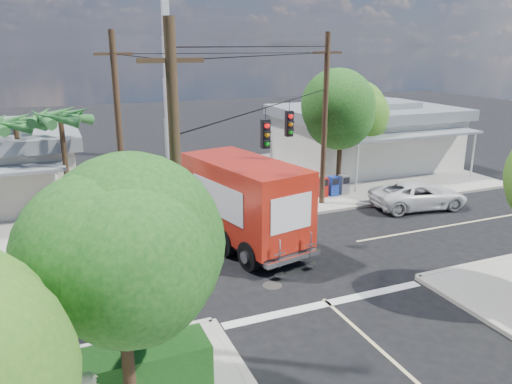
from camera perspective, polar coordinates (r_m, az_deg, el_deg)
ground at (r=20.77m, az=2.15°, el=-7.28°), size 120.00×120.00×0.00m
sidewalk_ne at (r=34.89m, az=10.94°, el=2.39°), size 14.12×14.12×0.14m
sidewalk_nw at (r=29.45m, az=-27.22°, el=-1.78°), size 14.12×14.12×0.14m
road_markings at (r=19.56m, az=3.97°, el=-8.85°), size 32.00×32.00×0.01m
building_ne at (r=36.21m, az=12.34°, el=6.45°), size 11.80×10.20×4.50m
radio_tower at (r=38.30m, az=-9.96°, el=12.12°), size 0.80×0.80×17.00m
tree_sw_front at (r=10.55m, az=-15.33°, el=-6.54°), size 3.88×3.78×6.03m
tree_ne_front at (r=28.66m, az=9.80°, el=9.00°), size 4.21×4.14×6.66m
tree_ne_back at (r=31.97m, az=11.62°, el=8.61°), size 3.77×3.66×5.82m
palm_nw_front at (r=24.97m, az=-21.43°, el=7.69°), size 3.01×3.08×5.59m
palm_nw_back at (r=26.54m, az=-25.79°, el=6.84°), size 3.01×3.08×5.19m
utility_poles at (r=20.26m, az=-3.72°, el=5.94°), size 12.00×10.68×9.00m
picket_fence at (r=13.94m, az=-18.77°, el=-17.91°), size 5.94×0.06×1.00m
hedge_sw at (r=13.27m, az=-19.39°, el=-19.86°), size 6.20×1.20×1.10m
vending_boxes at (r=28.63m, az=8.80°, el=0.71°), size 1.90×0.50×1.10m
delivery_truck at (r=21.73m, az=-2.47°, el=-0.85°), size 4.35×8.98×3.74m
parked_car at (r=27.85m, az=18.10°, el=-0.32°), size 5.41×3.06×1.43m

